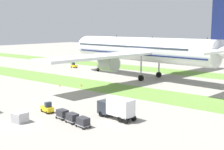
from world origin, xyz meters
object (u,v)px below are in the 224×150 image
(uld_container_3, at_px, (22,117))
(cargo_dolly_lead, at_px, (62,113))
(ground_crew_marshaller, at_px, (112,111))
(taxiway_marker_1, at_px, (60,85))
(cargo_dolly_second, at_px, (72,117))
(uld_container_2, at_px, (19,118))
(airliner, at_px, (144,49))
(taxiway_marker_0, at_px, (81,85))
(catering_truck, at_px, (116,107))
(pushback_tractor, at_px, (74,66))
(cargo_dolly_third, at_px, (83,121))
(baggage_tug, at_px, (47,108))

(uld_container_3, bearing_deg, cargo_dolly_lead, 54.70)
(ground_crew_marshaller, bearing_deg, taxiway_marker_1, 91.99)
(cargo_dolly_second, xyz_separation_m, taxiway_marker_1, (-24.69, 19.17, -0.69))
(uld_container_2, height_order, taxiway_marker_1, uld_container_2)
(airliner, xyz_separation_m, taxiway_marker_0, (-5.67, -20.89, -8.42))
(catering_truck, bearing_deg, pushback_tractor, 57.84)
(airliner, height_order, cargo_dolly_lead, airliner)
(cargo_dolly_lead, bearing_deg, ground_crew_marshaller, -33.27)
(cargo_dolly_lead, distance_m, catering_truck, 9.04)
(cargo_dolly_lead, xyz_separation_m, ground_crew_marshaller, (5.73, 6.16, 0.03))
(cargo_dolly_lead, xyz_separation_m, cargo_dolly_second, (2.86, -0.49, 0.00))
(cargo_dolly_lead, xyz_separation_m, cargo_dolly_third, (5.72, -0.97, 0.00))
(pushback_tractor, bearing_deg, taxiway_marker_1, 46.58)
(airliner, height_order, cargo_dolly_third, airliner)
(airliner, bearing_deg, taxiway_marker_0, 171.04)
(airliner, relative_size, catering_truck, 10.19)
(uld_container_2, bearing_deg, cargo_dolly_second, 37.53)
(cargo_dolly_lead, distance_m, cargo_dolly_third, 5.80)
(baggage_tug, height_order, pushback_tractor, same)
(taxiway_marker_0, distance_m, taxiway_marker_1, 5.53)
(taxiway_marker_0, bearing_deg, cargo_dolly_third, -44.88)
(catering_truck, distance_m, taxiway_marker_0, 29.70)
(pushback_tractor, bearing_deg, cargo_dolly_second, 52.00)
(taxiway_marker_0, height_order, taxiway_marker_1, taxiway_marker_0)
(cargo_dolly_third, relative_size, pushback_tractor, 0.89)
(pushback_tractor, distance_m, taxiway_marker_1, 36.97)
(baggage_tug, height_order, taxiway_marker_0, baggage_tug)
(airliner, xyz_separation_m, cargo_dolly_second, (14.82, -43.66, -7.80))
(baggage_tug, distance_m, uld_container_3, 6.28)
(taxiway_marker_0, bearing_deg, cargo_dolly_lead, -51.64)
(ground_crew_marshaller, bearing_deg, uld_container_2, 167.29)
(cargo_dolly_third, height_order, pushback_tractor, pushback_tractor)
(cargo_dolly_third, relative_size, uld_container_2, 1.21)
(baggage_tug, xyz_separation_m, cargo_dolly_lead, (4.95, -0.84, 0.10))
(uld_container_2, bearing_deg, cargo_dolly_lead, 55.42)
(cargo_dolly_lead, height_order, pushback_tractor, pushback_tractor)
(cargo_dolly_lead, relative_size, uld_container_3, 1.21)
(cargo_dolly_second, distance_m, pushback_tractor, 67.87)
(uld_container_2, bearing_deg, catering_truck, 46.34)
(cargo_dolly_lead, relative_size, taxiway_marker_1, 5.24)
(airliner, xyz_separation_m, uld_container_3, (8.20, -48.49, -7.86))
(airliner, relative_size, pushback_tractor, 26.74)
(taxiway_marker_0, bearing_deg, pushback_tractor, 138.86)
(pushback_tractor, relative_size, taxiway_marker_1, 5.90)
(uld_container_3, height_order, taxiway_marker_1, uld_container_3)
(cargo_dolly_third, height_order, uld_container_2, cargo_dolly_third)
(airliner, relative_size, taxiway_marker_1, 157.78)
(taxiway_marker_1, bearing_deg, baggage_tug, -46.60)
(airliner, bearing_deg, cargo_dolly_second, -155.01)
(airliner, bearing_deg, cargo_dolly_lead, -158.28)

